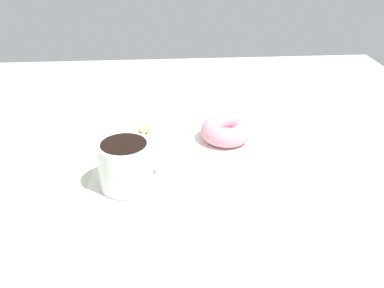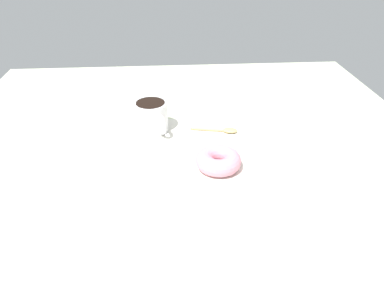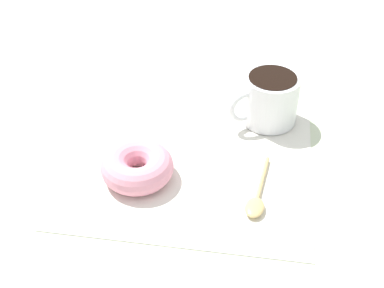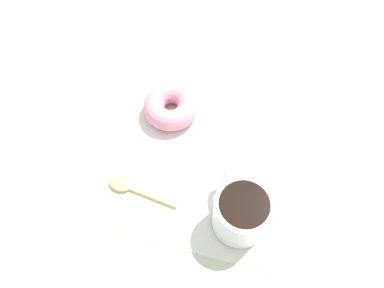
# 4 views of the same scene
# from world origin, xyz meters

# --- Properties ---
(ground_plane) EXTENTS (1.20, 1.20, 0.02)m
(ground_plane) POSITION_xyz_m (0.00, 0.00, -0.01)
(ground_plane) COLOR beige
(napkin) EXTENTS (0.36, 0.36, 0.00)m
(napkin) POSITION_xyz_m (-0.01, -0.01, 0.00)
(napkin) COLOR white
(napkin) RESTS_ON ground_plane
(coffee_cup) EXTENTS (0.11, 0.08, 0.08)m
(coffee_cup) POSITION_xyz_m (0.10, 0.08, 0.04)
(coffee_cup) COLOR white
(coffee_cup) RESTS_ON napkin
(donut) EXTENTS (0.10, 0.10, 0.04)m
(donut) POSITION_xyz_m (-0.08, -0.06, 0.02)
(donut) COLOR pink
(donut) RESTS_ON napkin
(spoon) EXTENTS (0.04, 0.12, 0.01)m
(spoon) POSITION_xyz_m (0.08, -0.10, 0.01)
(spoon) COLOR #D8B772
(spoon) RESTS_ON napkin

